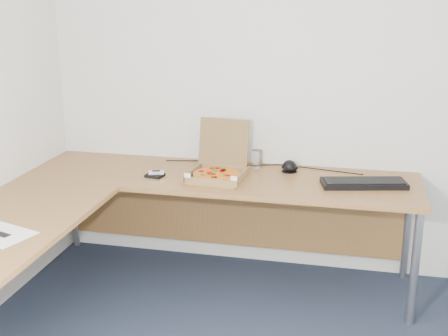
% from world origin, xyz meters
% --- Properties ---
extents(room_shell, '(3.50, 3.50, 2.50)m').
position_xyz_m(room_shell, '(0.00, 0.00, 1.25)').
color(room_shell, silver).
rests_on(room_shell, ground).
extents(desk, '(2.50, 2.20, 0.73)m').
position_xyz_m(desk, '(-0.82, 0.97, 0.70)').
color(desk, olive).
rests_on(desk, ground).
extents(pizza_box, '(0.33, 0.39, 0.34)m').
position_xyz_m(pizza_box, '(-0.51, 1.36, 0.77)').
color(pizza_box, olive).
rests_on(pizza_box, desk).
extents(drinking_glass, '(0.07, 0.07, 0.12)m').
position_xyz_m(drinking_glass, '(-0.31, 1.63, 0.79)').
color(drinking_glass, white).
rests_on(drinking_glass, desk).
extents(keyboard, '(0.53, 0.29, 0.03)m').
position_xyz_m(keyboard, '(0.39, 1.39, 0.75)').
color(keyboard, black).
rests_on(keyboard, desk).
extents(mouse, '(0.12, 0.09, 0.04)m').
position_xyz_m(mouse, '(-0.08, 1.62, 0.75)').
color(mouse, black).
rests_on(mouse, desk).
extents(wallet, '(0.12, 0.10, 0.02)m').
position_xyz_m(wallet, '(-0.90, 1.29, 0.74)').
color(wallet, black).
rests_on(wallet, desk).
extents(phone, '(0.11, 0.08, 0.02)m').
position_xyz_m(phone, '(-0.90, 1.30, 0.76)').
color(phone, '#B2B5BA').
rests_on(phone, wallet).
extents(dome_speaker, '(0.10, 0.10, 0.08)m').
position_xyz_m(dome_speaker, '(-0.08, 1.58, 0.77)').
color(dome_speaker, black).
rests_on(dome_speaker, desk).
extents(cable_bundle, '(0.65, 0.13, 0.01)m').
position_xyz_m(cable_bundle, '(-0.30, 1.68, 0.73)').
color(cable_bundle, black).
rests_on(cable_bundle, desk).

